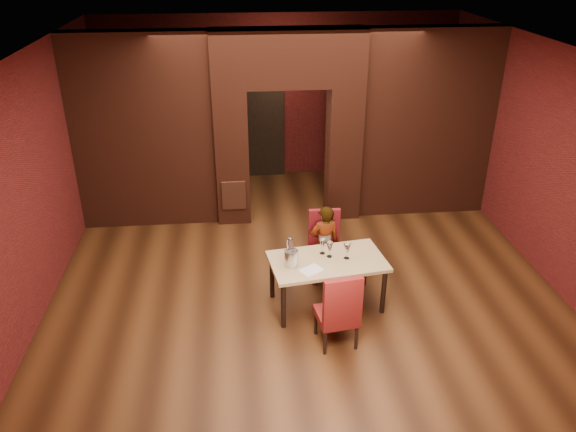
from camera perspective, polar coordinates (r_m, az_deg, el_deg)
The scene contains 25 objects.
floor at distance 8.31m, azimuth 1.39°, elevation -5.97°, with size 8.00×8.00×0.00m, color #4C2913.
ceiling at distance 7.12m, azimuth 1.68°, elevation 16.31°, with size 7.00×8.00×0.04m, color silver.
wall_back at distance 11.35m, azimuth -1.00°, elevation 11.95°, with size 7.00×0.04×3.20m, color maroon.
wall_front at distance 4.21m, azimuth 8.49°, elevation -16.78°, with size 7.00×0.04×3.20m, color maroon.
wall_left at distance 7.95m, azimuth -24.41°, elevation 2.98°, with size 0.04×8.00×3.20m, color maroon.
wall_right at distance 8.70m, azimuth 25.13°, elevation 4.76°, with size 0.04×8.00×3.20m, color maroon.
pillar_left at distance 9.54m, azimuth -5.70°, elevation 6.10°, with size 0.55×0.55×2.30m, color maroon.
pillar_right at distance 9.72m, azimuth 5.64°, elevation 6.49°, with size 0.55×0.55×2.30m, color maroon.
lintel at distance 9.15m, azimuth 0.02°, elevation 15.77°, with size 2.45×0.55×0.90m, color maroon.
wing_wall_left at distance 9.51m, azimuth -14.45°, elevation 8.19°, with size 2.27×0.35×3.20m, color maroon.
wing_wall_right at distance 9.94m, azimuth 13.88°, elevation 9.04°, with size 2.27×0.35×3.20m, color maroon.
vent_panel at distance 9.50m, azimuth -5.52°, elevation 2.09°, with size 0.40×0.03×0.50m, color #984B2C.
rear_door at distance 11.42m, azimuth -2.98°, elevation 9.14°, with size 0.90×0.08×2.10m, color black.
rear_door_frame at distance 11.38m, azimuth -2.97°, elevation 9.08°, with size 1.02×0.04×2.22m, color black.
dining_table at distance 7.51m, azimuth 3.95°, elevation -6.75°, with size 1.49×0.84×0.70m, color tan.
chair_far at distance 8.03m, azimuth 3.84°, elevation -3.13°, with size 0.45×0.45×1.00m, color maroon.
chair_near at distance 6.79m, azimuth 4.98°, elevation -9.19°, with size 0.46×0.46×1.02m, color maroon.
person_seated at distance 7.95m, azimuth 3.72°, elevation -2.79°, with size 0.42×0.28×1.16m, color silver.
wine_glass_a at distance 7.42m, azimuth 3.53°, elevation -3.10°, with size 0.09×0.09×0.21m, color white, non-canonical shape.
wine_glass_b at distance 7.35m, azimuth 4.24°, elevation -3.42°, with size 0.09×0.09×0.22m, color silver, non-canonical shape.
wine_glass_c at distance 7.33m, azimuth 6.01°, elevation -3.56°, with size 0.09×0.09×0.22m, color white, non-canonical shape.
tasting_sheet at distance 7.10m, azimuth 2.38°, elevation -5.51°, with size 0.28×0.20×0.00m, color silver.
wine_bucket at distance 7.13m, azimuth 0.33°, elevation -4.31°, with size 0.18×0.18×0.22m, color silver.
water_bottle at distance 7.23m, azimuth 0.18°, elevation -3.38°, with size 0.08×0.08×0.32m, color white.
potted_plant at distance 8.41m, azimuth 7.54°, elevation -4.09°, with size 0.38×0.33×0.43m, color #3A6A2C.
Camera 1 is at (-0.89, -6.94, 4.47)m, focal length 35.00 mm.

